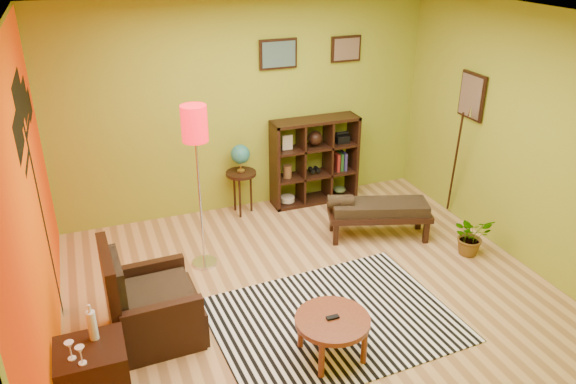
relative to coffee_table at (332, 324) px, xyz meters
name	(u,v)px	position (x,y,z in m)	size (l,w,h in m)	color
ground	(311,292)	(0.21, 0.96, -0.35)	(5.00, 5.00, 0.00)	tan
room_shell	(304,131)	(0.11, 0.97, 1.45)	(5.04, 4.54, 2.82)	#92A225
zebra_rug	(334,320)	(0.23, 0.44, -0.35)	(2.30, 1.73, 0.01)	white
coffee_table	(332,324)	(0.00, 0.00, 0.00)	(0.66, 0.66, 0.43)	brown
armchair	(149,309)	(-1.47, 0.86, -0.05)	(0.84, 0.84, 0.98)	black
side_cabinet	(95,379)	(-1.99, 0.09, -0.04)	(0.52, 0.47, 0.93)	black
floor_lamp	(195,139)	(-0.72, 1.90, 1.17)	(0.28, 0.28, 1.87)	silver
globe_table	(241,162)	(0.05, 2.97, 0.39)	(0.40, 0.40, 0.97)	black
cube_shelf	(315,161)	(1.12, 2.99, 0.25)	(1.20, 0.35, 1.20)	black
bench	(377,210)	(1.42, 1.77, 0.02)	(1.32, 0.81, 0.58)	black
potted_plant	(471,239)	(2.26, 1.02, -0.16)	(0.43, 0.48, 0.38)	#26661E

